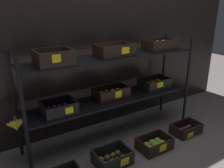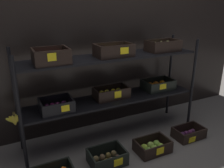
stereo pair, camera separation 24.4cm
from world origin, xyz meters
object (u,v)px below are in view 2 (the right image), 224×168
Objects in this scene: display_rack at (114,77)px; crate_ground_apple_green at (152,147)px; crate_ground_kiwi at (107,158)px; crate_ground_plum at (188,134)px.

display_rack is 0.82m from crate_ground_apple_green.
crate_ground_plum is at bearing -0.01° from crate_ground_kiwi.
display_rack reaches higher than crate_ground_plum.
display_rack is 6.00× the size of crate_ground_kiwi.
display_rack is 5.86× the size of crate_ground_apple_green.
display_rack is 1.08m from crate_ground_plum.
crate_ground_kiwi is at bearing -123.70° from display_rack.
crate_ground_apple_green is 0.52m from crate_ground_plum.
display_rack reaches higher than crate_ground_apple_green.
crate_ground_plum is at bearing -27.65° from display_rack.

